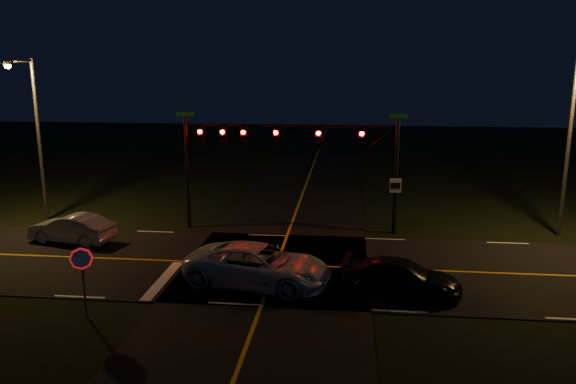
# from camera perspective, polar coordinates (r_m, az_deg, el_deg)

# --- Properties ---
(ground) EXTENTS (120.00, 120.00, 0.00)m
(ground) POSITION_cam_1_polar(r_m,az_deg,el_deg) (24.97, -1.18, -7.48)
(ground) COLOR black
(ground) RESTS_ON ground
(road_ew) EXTENTS (120.00, 9.00, 0.04)m
(road_ew) POSITION_cam_1_polar(r_m,az_deg,el_deg) (24.96, -1.18, -7.43)
(road_ew) COLOR black
(road_ew) RESTS_ON ground
(road_ns) EXTENTS (8.00, 120.00, 0.04)m
(road_ns) POSITION_cam_1_polar(r_m,az_deg,el_deg) (24.96, -1.18, -7.43)
(road_ns) COLOR black
(road_ns) RESTS_ON ground
(lane_markings) EXTENTS (120.00, 120.00, 0.01)m
(lane_markings) POSITION_cam_1_polar(r_m,az_deg,el_deg) (24.83, -0.66, -7.48)
(lane_markings) COLOR #C58A17
(lane_markings) RESTS_ON ground
(streetlight_nw) EXTENTS (0.50, 2.46, 9.00)m
(streetlight_nw) POSITION_cam_1_polar(r_m,az_deg,el_deg) (33.68, -24.38, 6.02)
(streetlight_nw) COLOR #4D4F54
(streetlight_nw) RESTS_ON ground
(streetlight_ne) EXTENTS (0.50, 2.46, 9.00)m
(streetlight_ne) POSITION_cam_1_polar(r_m,az_deg,el_deg) (31.06, 26.94, 5.30)
(streetlight_ne) COLOR #4D4F54
(streetlight_ne) RESTS_ON ground
(signal_mast_ne) EXTENTS (7.47, 0.41, 6.26)m
(signal_mast_ne) POSITION_cam_1_polar(r_m,az_deg,el_deg) (29.04, 6.34, 4.20)
(signal_mast_ne) COLOR black
(signal_mast_ne) RESTS_ON ground
(signal_mast_nw) EXTENTS (3.77, 0.41, 6.26)m
(signal_mast_nw) POSITION_cam_1_polar(r_m,az_deg,el_deg) (29.99, -8.23, 4.23)
(signal_mast_nw) COLOR black
(signal_mast_nw) RESTS_ON ground
(stop_sign) EXTENTS (0.75, 0.33, 2.55)m
(stop_sign) POSITION_cam_1_polar(r_m,az_deg,el_deg) (20.74, -20.19, -7.18)
(stop_sign) COLOR #4D4F54
(stop_sign) RESTS_ON ground
(pickup_white) EXTENTS (5.01, 6.91, 1.62)m
(pickup_white) POSITION_cam_1_polar(r_m,az_deg,el_deg) (22.55, -3.03, -7.55)
(pickup_white) COLOR #BDBCC1
(pickup_white) RESTS_ON ground
(suv_dark) EXTENTS (3.16, 5.08, 1.32)m
(suv_dark) POSITION_cam_1_polar(r_m,az_deg,el_deg) (22.19, 11.44, -8.56)
(suv_dark) COLOR black
(suv_dark) RESTS_ON ground
(sedan_silver) EXTENTS (3.20, 4.89, 1.41)m
(sedan_silver) POSITION_cam_1_polar(r_m,az_deg,el_deg) (29.77, -21.09, -3.57)
(sedan_silver) COLOR #9A9EA2
(sedan_silver) RESTS_ON ground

